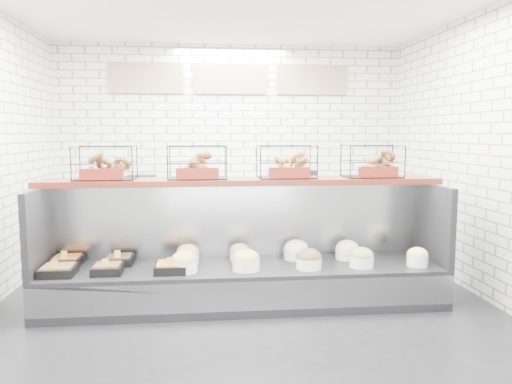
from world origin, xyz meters
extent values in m
plane|color=black|center=(0.00, 0.00, 0.00)|extent=(5.50, 5.50, 0.00)
cube|color=silver|center=(0.00, 2.75, 1.50)|extent=(5.00, 0.02, 3.00)
cube|color=silver|center=(2.50, 0.00, 1.50)|extent=(0.02, 5.50, 3.00)
cube|color=tan|center=(-1.20, 2.72, 2.50)|extent=(1.05, 0.03, 0.42)
cube|color=tan|center=(0.00, 2.72, 2.50)|extent=(1.05, 0.03, 0.42)
cube|color=tan|center=(1.20, 2.72, 2.50)|extent=(1.05, 0.03, 0.42)
cube|color=black|center=(0.00, 0.30, 0.20)|extent=(4.00, 0.90, 0.40)
cube|color=#93969B|center=(0.00, -0.14, 0.22)|extent=(4.00, 0.03, 0.28)
cube|color=#93969B|center=(0.00, 0.71, 0.80)|extent=(4.00, 0.08, 0.80)
cube|color=black|center=(-1.97, 0.30, 0.80)|extent=(0.06, 0.90, 0.80)
cube|color=black|center=(1.97, 0.30, 0.80)|extent=(0.06, 0.90, 0.80)
cube|color=black|center=(-1.77, 0.11, 0.44)|extent=(0.31, 0.31, 0.08)
cube|color=brown|center=(-1.77, 0.11, 0.48)|extent=(0.27, 0.27, 0.04)
cube|color=#D7D44B|center=(-1.77, 0.00, 0.53)|extent=(0.06, 0.01, 0.08)
cube|color=black|center=(-1.78, 0.48, 0.44)|extent=(0.28, 0.28, 0.08)
cube|color=orange|center=(-1.78, 0.48, 0.48)|extent=(0.24, 0.24, 0.04)
cube|color=#D7D44B|center=(-1.78, 0.38, 0.53)|extent=(0.06, 0.01, 0.08)
cube|color=black|center=(-1.31, 0.12, 0.44)|extent=(0.27, 0.27, 0.08)
cube|color=brown|center=(-1.31, 0.12, 0.48)|extent=(0.23, 0.23, 0.04)
cube|color=#D7D44B|center=(-1.31, 0.02, 0.53)|extent=(0.06, 0.01, 0.08)
cube|color=black|center=(-1.26, 0.45, 0.44)|extent=(0.27, 0.27, 0.08)
cube|color=brown|center=(-1.26, 0.45, 0.48)|extent=(0.23, 0.23, 0.04)
cube|color=#D7D44B|center=(-1.26, 0.35, 0.53)|extent=(0.06, 0.01, 0.08)
cube|color=black|center=(-0.72, 0.11, 0.44)|extent=(0.30, 0.30, 0.08)
cube|color=orange|center=(-0.72, 0.11, 0.48)|extent=(0.25, 0.25, 0.04)
cube|color=#D7D44B|center=(-0.72, 0.01, 0.53)|extent=(0.06, 0.01, 0.08)
cylinder|color=white|center=(-0.59, 0.10, 0.46)|extent=(0.26, 0.26, 0.11)
ellipsoid|color=tan|center=(-0.59, 0.10, 0.52)|extent=(0.25, 0.25, 0.18)
cylinder|color=white|center=(-0.57, 0.45, 0.46)|extent=(0.23, 0.23, 0.11)
ellipsoid|color=#EDD179|center=(-0.57, 0.45, 0.52)|extent=(0.23, 0.23, 0.16)
cylinder|color=white|center=(0.00, 0.11, 0.46)|extent=(0.27, 0.27, 0.11)
ellipsoid|color=tan|center=(0.00, 0.11, 0.52)|extent=(0.26, 0.26, 0.18)
cylinder|color=white|center=(-0.03, 0.47, 0.46)|extent=(0.21, 0.21, 0.11)
ellipsoid|color=#DDC088|center=(-0.03, 0.47, 0.52)|extent=(0.21, 0.21, 0.15)
cylinder|color=white|center=(0.62, 0.10, 0.46)|extent=(0.25, 0.25, 0.11)
ellipsoid|color=brown|center=(0.62, 0.10, 0.52)|extent=(0.25, 0.25, 0.17)
cylinder|color=white|center=(0.57, 0.49, 0.46)|extent=(0.26, 0.26, 0.11)
ellipsoid|color=white|center=(0.57, 0.49, 0.52)|extent=(0.26, 0.26, 0.18)
cylinder|color=white|center=(1.16, 0.11, 0.46)|extent=(0.24, 0.24, 0.11)
ellipsoid|color=#839B4F|center=(1.16, 0.11, 0.52)|extent=(0.24, 0.24, 0.17)
cylinder|color=white|center=(1.11, 0.44, 0.46)|extent=(0.25, 0.25, 0.11)
ellipsoid|color=white|center=(1.11, 0.44, 0.52)|extent=(0.25, 0.25, 0.17)
cylinder|color=white|center=(1.73, 0.09, 0.46)|extent=(0.21, 0.21, 0.11)
ellipsoid|color=#F2F17B|center=(1.73, 0.09, 0.52)|extent=(0.21, 0.21, 0.15)
cube|color=#4B1810|center=(0.00, 0.52, 1.23)|extent=(4.10, 0.50, 0.06)
cube|color=black|center=(-1.38, 0.52, 1.43)|extent=(0.60, 0.38, 0.34)
cube|color=maroon|center=(-1.38, 0.32, 1.33)|extent=(0.42, 0.02, 0.11)
cube|color=black|center=(-0.46, 0.52, 1.43)|extent=(0.60, 0.38, 0.34)
cube|color=maroon|center=(-0.46, 0.32, 1.33)|extent=(0.42, 0.02, 0.11)
cube|color=black|center=(0.46, 0.52, 1.43)|extent=(0.60, 0.38, 0.34)
cube|color=maroon|center=(0.46, 0.32, 1.33)|extent=(0.42, 0.02, 0.11)
cube|color=black|center=(1.38, 0.52, 1.43)|extent=(0.60, 0.38, 0.34)
cube|color=maroon|center=(1.38, 0.32, 1.33)|extent=(0.42, 0.02, 0.11)
cube|color=#93969B|center=(0.00, 2.43, 0.45)|extent=(4.00, 0.60, 0.90)
cube|color=black|center=(-1.27, 2.48, 1.02)|extent=(0.40, 0.30, 0.24)
cube|color=silver|center=(-0.58, 2.44, 0.99)|extent=(0.35, 0.28, 0.18)
cylinder|color=#D34A34|center=(0.69, 2.49, 1.01)|extent=(0.09, 0.09, 0.22)
cube|color=black|center=(1.04, 2.43, 1.05)|extent=(0.30, 0.30, 0.30)
camera|label=1|loc=(-0.39, -4.61, 1.72)|focal=35.00mm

